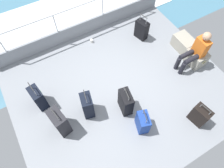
{
  "coord_description": "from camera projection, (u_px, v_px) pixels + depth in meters",
  "views": [
    {
      "loc": [
        2.05,
        -1.44,
        4.4
      ],
      "look_at": [
        -0.11,
        -0.19,
        0.25
      ],
      "focal_mm": 32.49,
      "sensor_mm": 36.0,
      "label": 1
    }
  ],
  "objects": [
    {
      "name": "suitcase_5",
      "position": [
        87.0,
        106.0,
        4.45
      ],
      "size": [
        0.39,
        0.3,
        0.86
      ],
      "color": "black",
      "rests_on": "ground_plane"
    },
    {
      "name": "gunwale_port",
      "position": [
        82.0,
        29.0,
        5.83
      ],
      "size": [
        0.06,
        5.2,
        0.45
      ],
      "primitive_type": "cube",
      "color": "gray",
      "rests_on": "ground_plane"
    },
    {
      "name": "cargo_crate_0",
      "position": [
        183.0,
        43.0,
        5.59
      ],
      "size": [
        0.62,
        0.4,
        0.37
      ],
      "color": "#9E9989",
      "rests_on": "ground_plane"
    },
    {
      "name": "suitcase_3",
      "position": [
        60.0,
        122.0,
        4.24
      ],
      "size": [
        0.47,
        0.33,
        0.82
      ],
      "color": "black",
      "rests_on": "ground_plane"
    },
    {
      "name": "ground_plane",
      "position": [
        121.0,
        90.0,
        5.08
      ],
      "size": [
        4.4,
        5.2,
        0.06
      ],
      "primitive_type": "cube",
      "color": "gray"
    },
    {
      "name": "passenger_seated",
      "position": [
        196.0,
        51.0,
        4.94
      ],
      "size": [
        0.34,
        0.66,
        1.1
      ],
      "color": "orange",
      "rests_on": "ground_plane"
    },
    {
      "name": "suitcase_2",
      "position": [
        38.0,
        98.0,
        4.59
      ],
      "size": [
        0.42,
        0.28,
        0.82
      ],
      "color": "black",
      "rests_on": "ground_plane"
    },
    {
      "name": "paper_cup",
      "position": [
        92.0,
        41.0,
        5.82
      ],
      "size": [
        0.08,
        0.08,
        0.1
      ],
      "primitive_type": "cylinder",
      "color": "white",
      "rests_on": "ground_plane"
    },
    {
      "name": "cargo_crate_1",
      "position": [
        196.0,
        57.0,
        5.32
      ],
      "size": [
        0.53,
        0.41,
        0.4
      ],
      "color": "gray",
      "rests_on": "ground_plane"
    },
    {
      "name": "railing_port",
      "position": [
        79.0,
        13.0,
        5.35
      ],
      "size": [
        0.04,
        4.2,
        1.02
      ],
      "color": "silver",
      "rests_on": "ground_plane"
    },
    {
      "name": "suitcase_1",
      "position": [
        200.0,
        115.0,
        4.41
      ],
      "size": [
        0.41,
        0.29,
        0.64
      ],
      "color": "black",
      "rests_on": "ground_plane"
    },
    {
      "name": "suitcase_4",
      "position": [
        126.0,
        102.0,
        4.52
      ],
      "size": [
        0.44,
        0.29,
        0.75
      ],
      "color": "black",
      "rests_on": "ground_plane"
    },
    {
      "name": "sea_wake",
      "position": [
        66.0,
        15.0,
        6.95
      ],
      "size": [
        12.0,
        12.0,
        0.01
      ],
      "color": "teal",
      "rests_on": "ground_plane"
    },
    {
      "name": "suitcase_0",
      "position": [
        143.0,
        122.0,
        4.33
      ],
      "size": [
        0.4,
        0.32,
        0.68
      ],
      "color": "navy",
      "rests_on": "ground_plane"
    },
    {
      "name": "suitcase_6",
      "position": [
        142.0,
        30.0,
        5.73
      ],
      "size": [
        0.4,
        0.29,
        0.77
      ],
      "color": "black",
      "rests_on": "ground_plane"
    }
  ]
}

